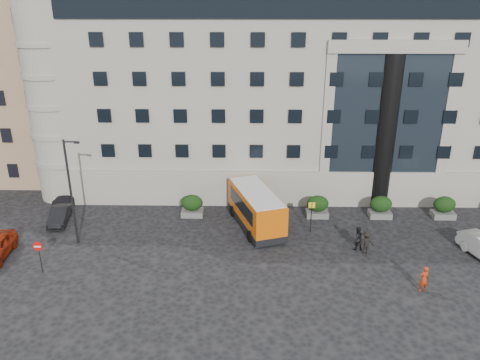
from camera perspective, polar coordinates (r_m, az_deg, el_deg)
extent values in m
plane|color=black|center=(32.34, -0.20, -10.43)|extent=(120.00, 120.00, 0.00)
cube|color=gray|center=(50.38, 7.29, 12.10)|extent=(44.00, 24.00, 18.00)
cylinder|color=black|center=(40.83, 17.26, 5.48)|extent=(1.80, 1.80, 13.00)
cube|color=#987658|center=(53.88, -26.79, 11.71)|extent=(14.00, 14.00, 20.00)
cube|color=brown|center=(71.26, -22.63, 15.04)|extent=(13.00, 13.00, 22.00)
cube|color=#51514F|center=(39.33, -5.83, -3.99)|extent=(1.80, 1.20, 0.50)
ellipsoid|color=black|center=(38.94, -5.88, -2.77)|extent=(1.80, 1.26, 1.34)
cube|color=#51514F|center=(39.06, 1.79, -4.06)|extent=(1.80, 1.20, 0.50)
ellipsoid|color=black|center=(38.68, 1.80, -2.83)|extent=(1.80, 1.26, 1.34)
cube|color=#51514F|center=(39.49, 9.37, -4.06)|extent=(1.80, 1.20, 0.50)
ellipsoid|color=black|center=(39.11, 9.45, -2.85)|extent=(1.80, 1.26, 1.34)
cube|color=#51514F|center=(40.59, 16.67, -4.00)|extent=(1.80, 1.20, 0.50)
ellipsoid|color=black|center=(40.21, 16.81, -2.81)|extent=(1.80, 1.26, 1.34)
cube|color=#51514F|center=(42.30, 23.48, -3.88)|extent=(1.80, 1.20, 0.50)
ellipsoid|color=black|center=(41.94, 23.66, -2.74)|extent=(1.80, 1.26, 1.34)
cylinder|color=#262628|center=(35.44, -19.90, -1.55)|extent=(0.16, 0.16, 8.00)
cylinder|color=#262628|center=(34.04, -20.01, 4.41)|extent=(0.90, 0.12, 0.12)
cube|color=black|center=(33.89, -19.28, 4.34)|extent=(0.35, 0.18, 0.14)
cylinder|color=#262628|center=(36.44, 8.66, -4.55)|extent=(0.08, 0.08, 2.50)
cube|color=yellow|center=(35.99, 8.75, -3.05)|extent=(0.50, 0.06, 0.45)
cylinder|color=#262628|center=(33.75, -23.17, -8.73)|extent=(0.08, 0.08, 2.20)
cylinder|color=red|center=(33.29, -23.44, -7.43)|extent=(0.64, 0.05, 0.64)
cube|color=white|center=(33.26, -23.46, -7.47)|extent=(0.45, 0.04, 0.10)
cube|color=#D15709|center=(36.74, 1.96, -3.20)|extent=(4.59, 7.57, 2.42)
cube|color=black|center=(37.31, 1.93, -5.02)|extent=(4.64, 7.62, 0.55)
cube|color=black|center=(36.64, 1.96, -2.86)|extent=(4.15, 6.09, 1.07)
cube|color=silver|center=(36.27, 1.98, -1.54)|extent=(4.36, 7.19, 0.18)
cylinder|color=black|center=(35.03, 1.27, -6.89)|extent=(0.55, 0.94, 0.90)
cylinder|color=black|center=(35.80, 5.01, -6.31)|extent=(0.55, 0.94, 0.90)
cylinder|color=black|center=(38.92, -0.89, -3.83)|extent=(0.55, 0.94, 0.90)
cylinder|color=black|center=(39.62, 2.52, -3.37)|extent=(0.55, 0.94, 0.90)
cube|color=maroon|center=(50.50, -13.42, 2.86)|extent=(2.46, 3.56, 2.34)
cube|color=maroon|center=(48.47, -14.31, 1.52)|extent=(2.19, 1.69, 1.59)
cube|color=black|center=(47.78, -14.61, 1.62)|extent=(1.78, 0.29, 0.75)
cylinder|color=black|center=(49.14, -15.33, 0.84)|extent=(0.32, 0.81, 0.79)
cylinder|color=black|center=(48.44, -13.06, 0.76)|extent=(0.32, 0.81, 0.79)
cylinder|color=black|center=(51.85, -14.13, 2.05)|extent=(0.32, 0.81, 0.79)
cylinder|color=black|center=(51.18, -11.96, 1.98)|extent=(0.32, 0.81, 0.79)
imported|color=black|center=(40.54, -21.15, -4.05)|extent=(1.89, 3.91, 1.23)
imported|color=black|center=(44.29, -20.15, -1.74)|extent=(1.91, 4.31, 1.23)
imported|color=black|center=(49.21, -20.03, 0.81)|extent=(3.10, 5.90, 1.58)
imported|color=#A22D10|center=(31.54, 21.50, -11.16)|extent=(0.73, 0.57, 1.76)
imported|color=black|center=(34.86, 14.08, -6.91)|extent=(1.01, 0.86, 1.80)
imported|color=black|center=(34.55, 15.13, -7.36)|extent=(1.15, 0.70, 1.72)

